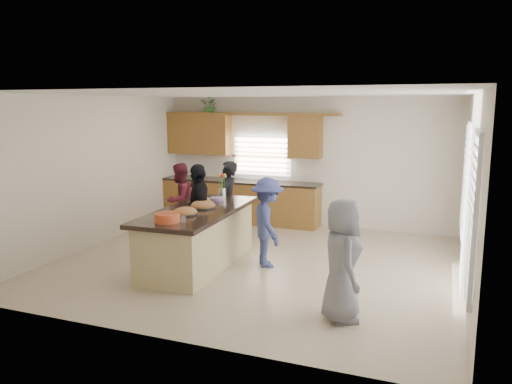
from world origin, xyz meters
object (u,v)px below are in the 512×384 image
at_px(island, 198,239).
at_px(woman_left_mid, 180,200).
at_px(woman_left_front, 199,211).
at_px(salad_bowl, 167,217).
at_px(woman_right_back, 268,222).
at_px(woman_right_front, 342,260).
at_px(woman_left_back, 228,202).

height_order(island, woman_left_mid, woman_left_mid).
distance_m(woman_left_mid, woman_left_front, 1.56).
xyz_separation_m(salad_bowl, woman_left_front, (-0.20, 1.37, -0.20)).
height_order(woman_right_back, woman_right_front, woman_right_front).
relative_size(salad_bowl, woman_left_mid, 0.24).
bearing_deg(woman_left_back, woman_left_mid, -103.38).
bearing_deg(woman_right_front, woman_left_back, 19.30).
height_order(woman_left_front, woman_right_front, woman_left_front).
distance_m(salad_bowl, woman_right_back, 1.74).
xyz_separation_m(woman_right_back, woman_right_front, (1.55, -1.66, 0.02)).
bearing_deg(woman_left_front, woman_right_back, 52.48).
distance_m(woman_left_back, woman_left_mid, 1.11).
bearing_deg(woman_left_back, island, -3.37).
xyz_separation_m(salad_bowl, woman_right_front, (2.62, -0.30, -0.26)).
xyz_separation_m(island, woman_left_back, (-0.11, 1.45, 0.34)).
xyz_separation_m(salad_bowl, woman_left_mid, (-1.24, 2.53, -0.28)).
bearing_deg(woman_right_front, woman_right_back, 17.27).
bearing_deg(salad_bowl, island, 91.17).
relative_size(woman_left_back, woman_left_mid, 1.06).
distance_m(woman_left_front, woman_right_back, 1.27).
bearing_deg(woman_left_front, salad_bowl, -28.35).
height_order(salad_bowl, woman_right_front, woman_right_front).
distance_m(woman_right_back, woman_right_front, 2.27).
relative_size(island, woman_right_front, 1.80).
distance_m(salad_bowl, woman_left_mid, 2.84).
height_order(salad_bowl, woman_left_front, woman_left_front).
bearing_deg(woman_right_back, salad_bowl, 108.89).
height_order(woman_left_mid, woman_right_back, woman_left_mid).
xyz_separation_m(island, salad_bowl, (0.02, -0.98, 0.57)).
height_order(woman_left_mid, woman_right_front, woman_right_front).
distance_m(woman_left_mid, woman_right_front, 4.79).
xyz_separation_m(woman_left_back, woman_right_back, (1.19, -1.07, -0.05)).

